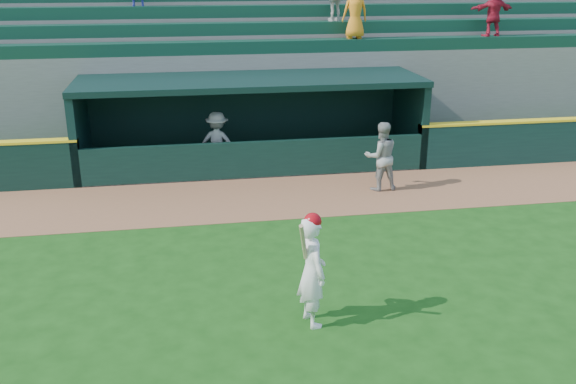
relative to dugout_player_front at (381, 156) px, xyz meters
name	(u,v)px	position (x,y,z in m)	size (l,w,h in m)	color
ground	(304,293)	(-2.93, -5.04, -0.87)	(120.00, 120.00, 0.00)	#164511
warning_track	(265,198)	(-2.93, -0.14, -0.86)	(40.00, 3.00, 0.01)	brown
dugout_player_front	(381,156)	(0.00, 0.00, 0.00)	(0.84, 0.66, 1.74)	gray
dugout_player_inside	(217,142)	(-3.91, 2.14, -0.04)	(1.08, 0.62, 1.66)	#9B9B96
dugout	(250,115)	(-2.93, 2.97, 0.49)	(9.40, 2.80, 2.46)	#61615C
stands	(234,57)	(-2.94, 7.53, 1.53)	(34.50, 6.25, 7.40)	slate
batter_at_plate	(312,269)	(-2.99, -5.99, 0.06)	(0.58, 0.83, 1.88)	white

